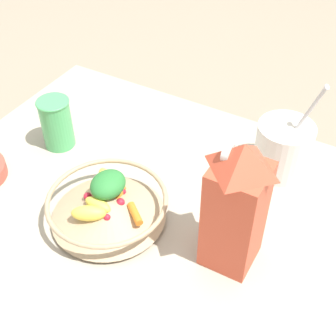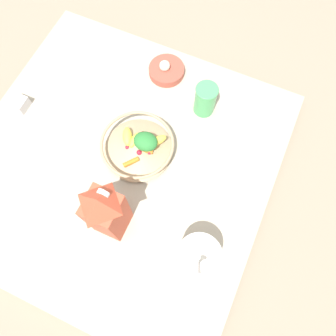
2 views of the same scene
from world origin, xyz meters
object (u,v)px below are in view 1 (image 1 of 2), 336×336
Objects in this scene: fruit_bowl at (107,205)px; yogurt_tub at (283,146)px; drinking_cup at (56,122)px; milk_carton at (236,206)px.

yogurt_tub is (-0.32, 0.25, 0.03)m from fruit_bowl.
fruit_bowl is at bearing 59.82° from drinking_cup.
fruit_bowl is at bearing -82.20° from milk_carton.
milk_carton reaches higher than fruit_bowl.
milk_carton is 2.20× the size of drinking_cup.
drinking_cup is (-0.14, -0.24, 0.03)m from fruit_bowl.
fruit_bowl is 0.28m from milk_carton.
yogurt_tub is (-0.28, -0.00, -0.07)m from milk_carton.
fruit_bowl is 0.88× the size of milk_carton.
fruit_bowl is 0.41m from yogurt_tub.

